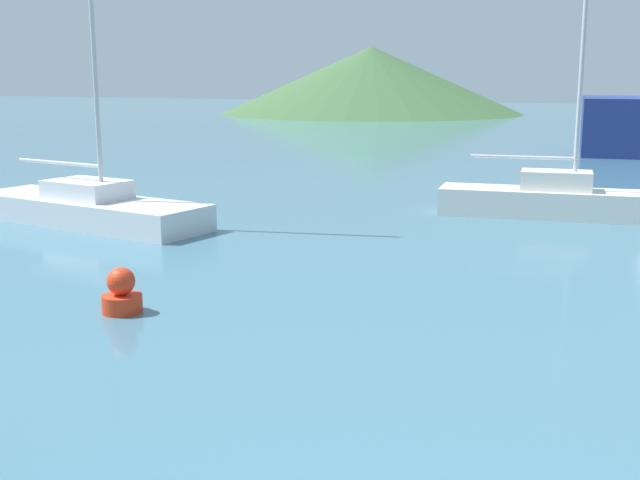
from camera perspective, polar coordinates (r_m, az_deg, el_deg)
name	(u,v)px	position (r m, az deg, el deg)	size (l,w,h in m)	color
sailboat_middle	(555,198)	(23.77, 16.39, 2.86)	(6.61, 2.30, 9.06)	white
sailboat_outer	(88,205)	(22.64, -16.14, 2.37)	(7.46, 3.14, 11.67)	silver
buoy_marker	(122,294)	(14.07, -13.92, -3.75)	(0.69, 0.69, 0.79)	red
hill_west	(371,80)	(85.16, 3.66, 11.28)	(31.29, 31.29, 6.82)	#3D6038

